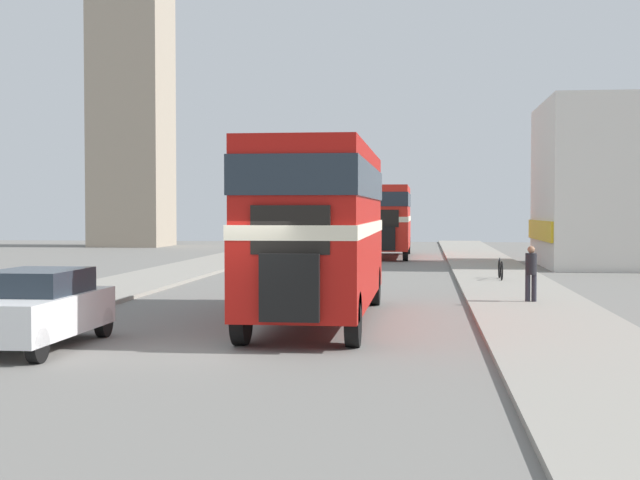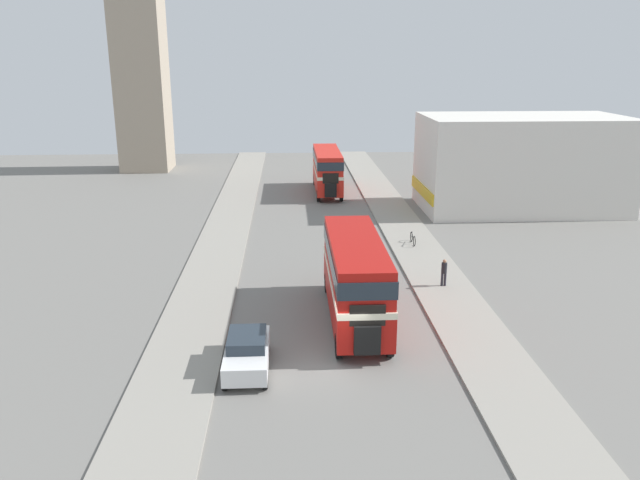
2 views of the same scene
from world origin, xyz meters
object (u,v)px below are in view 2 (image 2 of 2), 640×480
at_px(bus_distant, 327,167).
at_px(car_parked_near, 247,352).
at_px(pedestrian_walking, 444,271).
at_px(bicycle_on_pavement, 413,239).
at_px(double_decker_bus, 355,273).

distance_m(bus_distant, car_parked_near, 35.39).
xyz_separation_m(bus_distant, pedestrian_walking, (5.03, -25.86, -1.42)).
distance_m(pedestrian_walking, bicycle_on_pavement, 8.23).
bearing_deg(pedestrian_walking, bus_distant, 101.02).
bearing_deg(bicycle_on_pavement, pedestrian_walking, -88.91).
bearing_deg(bicycle_on_pavement, double_decker_bus, -113.35).
height_order(bus_distant, car_parked_near, bus_distant).
bearing_deg(double_decker_bus, pedestrian_walking, 37.44).
relative_size(double_decker_bus, car_parked_near, 2.38).
xyz_separation_m(double_decker_bus, pedestrian_walking, (5.53, 4.24, -1.48)).
xyz_separation_m(double_decker_bus, car_parked_near, (-5.07, -4.82, -1.70)).
distance_m(double_decker_bus, bus_distant, 30.10).
xyz_separation_m(double_decker_bus, bicycle_on_pavement, (5.38, 12.45, -2.01)).
relative_size(pedestrian_walking, bicycle_on_pavement, 0.90).
height_order(double_decker_bus, car_parked_near, double_decker_bus).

